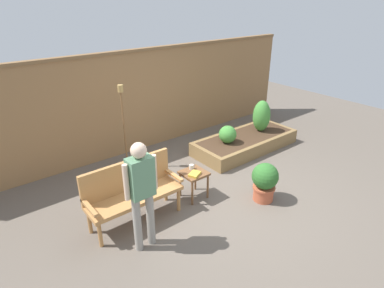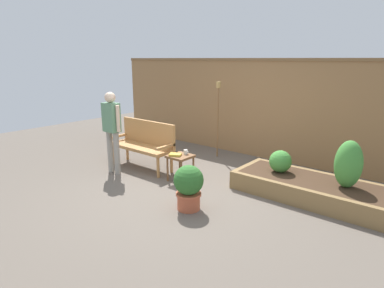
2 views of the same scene
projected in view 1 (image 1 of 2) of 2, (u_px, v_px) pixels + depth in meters
ground_plane at (221, 198)px, 5.52m from camera, size 14.00×14.00×0.00m
fence_back at (140, 100)px, 6.90m from camera, size 8.40×0.14×2.16m
garden_bench at (131, 188)px, 4.81m from camera, size 1.44×0.48×0.94m
side_table at (194, 177)px, 5.39m from camera, size 0.40×0.40×0.48m
cup_on_table at (192, 167)px, 5.43m from camera, size 0.11×0.07×0.08m
book_on_table at (195, 174)px, 5.26m from camera, size 0.25×0.22×0.04m
potted_boxwood at (265, 181)px, 5.33m from camera, size 0.44×0.44×0.67m
raised_planter_bed at (245, 142)px, 7.21m from camera, size 2.40×1.00×0.30m
shrub_near_bench at (228, 134)px, 6.78m from camera, size 0.37×0.37×0.37m
shrub_far_corner at (261, 116)px, 7.29m from camera, size 0.39×0.39×0.71m
tiki_torch at (123, 112)px, 6.04m from camera, size 0.10×0.10×1.67m
person_by_bench at (141, 188)px, 4.09m from camera, size 0.47×0.20×1.56m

